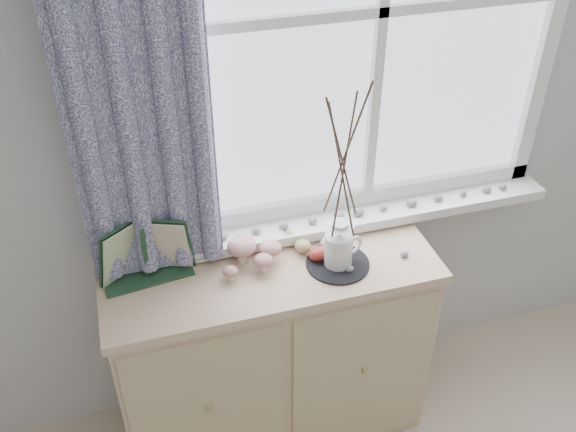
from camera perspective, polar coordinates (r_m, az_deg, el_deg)
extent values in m
cube|color=silver|center=(2.26, 0.30, 8.78)|extent=(4.00, 0.04, 2.60)
cube|color=silver|center=(2.22, 8.19, 17.73)|extent=(1.30, 0.01, 1.40)
cube|color=white|center=(2.51, 7.39, 0.23)|extent=(1.45, 0.16, 0.04)
cube|color=#0B0B3C|center=(1.91, -14.09, 14.80)|extent=(0.44, 0.06, 1.61)
cube|color=beige|center=(2.59, -1.41, -12.05)|extent=(1.17, 0.43, 0.81)
cube|color=beige|center=(2.29, -1.56, -4.92)|extent=(1.20, 0.45, 0.03)
cube|color=tan|center=(2.42, -6.95, -17.17)|extent=(0.55, 0.01, 0.75)
cube|color=tan|center=(2.52, 6.61, -14.15)|extent=(0.55, 0.01, 0.75)
cylinder|color=silver|center=(2.29, -4.11, -3.42)|extent=(0.03, 0.03, 0.07)
ellipsoid|color=#900A04|center=(2.27, -4.14, -2.73)|extent=(0.10, 0.10, 0.06)
cylinder|color=silver|center=(2.25, -2.20, -4.44)|extent=(0.03, 0.03, 0.05)
ellipsoid|color=#900A04|center=(2.24, -2.21, -3.97)|extent=(0.07, 0.07, 0.04)
cylinder|color=silver|center=(2.23, -5.12, -5.26)|extent=(0.03, 0.03, 0.04)
ellipsoid|color=#900A04|center=(2.22, -5.15, -4.89)|extent=(0.06, 0.06, 0.03)
cylinder|color=silver|center=(2.29, -1.55, -3.41)|extent=(0.03, 0.03, 0.05)
ellipsoid|color=#900A04|center=(2.28, -1.56, -2.87)|extent=(0.08, 0.08, 0.05)
ellipsoid|color=tan|center=(2.33, 1.33, -2.67)|extent=(0.06, 0.05, 0.07)
ellipsoid|color=tan|center=(2.37, -0.10, -1.82)|extent=(0.06, 0.05, 0.07)
ellipsoid|color=maroon|center=(2.29, 2.74, -3.38)|extent=(0.06, 0.05, 0.07)
cylinder|color=black|center=(2.30, 4.43, -4.24)|extent=(0.23, 0.23, 0.01)
cylinder|color=white|center=(2.25, 4.51, -2.97)|extent=(0.13, 0.13, 0.12)
cone|color=white|center=(2.20, 4.60, -1.32)|extent=(0.10, 0.10, 0.04)
cylinder|color=white|center=(2.19, 4.63, -0.86)|extent=(0.06, 0.06, 0.03)
torus|color=white|center=(2.27, 5.84, -2.59)|extent=(0.08, 0.04, 0.08)
ellipsoid|color=#99999C|center=(2.27, 5.48, -4.72)|extent=(0.03, 0.03, 0.02)
ellipsoid|color=#99999C|center=(2.39, 5.00, -2.15)|extent=(0.03, 0.03, 0.02)
ellipsoid|color=#99999C|center=(2.36, 10.31, -3.37)|extent=(0.03, 0.03, 0.02)
ellipsoid|color=#99999C|center=(2.39, 1.97, -2.09)|extent=(0.03, 0.03, 0.02)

